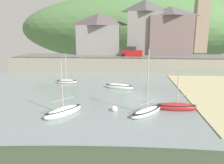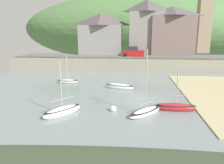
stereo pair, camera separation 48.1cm
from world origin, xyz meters
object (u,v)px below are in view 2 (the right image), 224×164
object	(u,v)px
waterfront_building_centre	(147,27)
dinghy_open_wooden	(119,87)
waterfront_building_left	(101,33)
fishing_boat_green	(68,81)
sailboat_blue_trim	(176,107)
motorboat_with_cabin	(62,111)
waterfront_building_right	(172,30)
church_with_spire	(205,13)
sailboat_far_left	(145,112)
mooring_buoy	(113,109)
parked_car_near_slipway	(133,52)

from	to	relation	value
waterfront_building_centre	dinghy_open_wooden	size ratio (longest dim) A/B	2.89
waterfront_building_left	fishing_boat_green	world-z (taller)	waterfront_building_left
waterfront_building_left	sailboat_blue_trim	size ratio (longest dim) A/B	2.24
waterfront_building_left	motorboat_with_cabin	bearing A→B (deg)	-88.74
waterfront_building_left	waterfront_building_right	size ratio (longest dim) A/B	0.94
church_with_spire	sailboat_far_left	distance (m)	38.41
sailboat_blue_trim	sailboat_far_left	bearing A→B (deg)	-154.68
waterfront_building_left	sailboat_far_left	distance (m)	31.56
church_with_spire	mooring_buoy	xyz separation A→B (m)	(-17.60, -33.17, -11.05)
fishing_boat_green	sailboat_far_left	bearing A→B (deg)	-48.35
fishing_boat_green	dinghy_open_wooden	world-z (taller)	fishing_boat_green
waterfront_building_right	dinghy_open_wooden	xyz separation A→B (m)	(-9.88, -20.92, -7.16)
church_with_spire	dinghy_open_wooden	size ratio (longest dim) A/B	4.37
sailboat_blue_trim	mooring_buoy	distance (m)	5.98
sailboat_blue_trim	sailboat_far_left	world-z (taller)	sailboat_far_left
waterfront_building_centre	dinghy_open_wooden	bearing A→B (deg)	-102.28
dinghy_open_wooden	sailboat_far_left	xyz separation A→B (m)	(2.89, -8.85, -0.01)
sailboat_far_left	sailboat_blue_trim	bearing A→B (deg)	-22.49
dinghy_open_wooden	mooring_buoy	xyz separation A→B (m)	(-0.09, -8.25, -0.07)
fishing_boat_green	sailboat_blue_trim	distance (m)	16.89
waterfront_building_centre	fishing_boat_green	world-z (taller)	waterfront_building_centre
waterfront_building_centre	waterfront_building_right	bearing A→B (deg)	-0.00
fishing_boat_green	dinghy_open_wooden	size ratio (longest dim) A/B	1.09
waterfront_building_left	waterfront_building_right	xyz separation A→B (m)	(15.15, -0.00, 0.61)
fishing_boat_green	dinghy_open_wooden	xyz separation A→B (m)	(7.69, -2.63, 0.03)
sailboat_blue_trim	mooring_buoy	world-z (taller)	sailboat_blue_trim
parked_car_near_slipway	mooring_buoy	world-z (taller)	parked_car_near_slipway
sailboat_blue_trim	motorboat_with_cabin	bearing A→B (deg)	-168.08
sailboat_blue_trim	mooring_buoy	bearing A→B (deg)	-172.14
motorboat_with_cabin	fishing_boat_green	xyz separation A→B (m)	(-3.09, 12.22, -0.09)
waterfront_building_centre	waterfront_building_right	world-z (taller)	waterfront_building_centre
waterfront_building_left	parked_car_near_slipway	world-z (taller)	waterfront_building_left
parked_car_near_slipway	mooring_buoy	distance (m)	24.93
waterfront_building_left	waterfront_building_centre	world-z (taller)	waterfront_building_centre
waterfront_building_left	sailboat_blue_trim	bearing A→B (deg)	-68.65
mooring_buoy	waterfront_building_right	bearing A→B (deg)	71.13
waterfront_building_left	dinghy_open_wooden	xyz separation A→B (m)	(5.27, -20.92, -6.55)
waterfront_building_left	mooring_buoy	world-z (taller)	waterfront_building_left
fishing_boat_green	waterfront_building_centre	bearing A→B (deg)	55.21
waterfront_building_left	church_with_spire	world-z (taller)	church_with_spire
waterfront_building_left	dinghy_open_wooden	bearing A→B (deg)	-75.85
church_with_spire	sailboat_blue_trim	bearing A→B (deg)	-109.81
waterfront_building_right	parked_car_near_slipway	bearing A→B (deg)	-150.72
waterfront_building_right	parked_car_near_slipway	size ratio (longest dim) A/B	2.32
mooring_buoy	motorboat_with_cabin	bearing A→B (deg)	-163.47
church_with_spire	motorboat_with_cabin	distance (m)	42.42
sailboat_far_left	parked_car_near_slipway	world-z (taller)	sailboat_far_left
waterfront_building_centre	waterfront_building_right	distance (m)	5.38
fishing_boat_green	sailboat_blue_trim	bearing A→B (deg)	-37.82
waterfront_building_right	dinghy_open_wooden	world-z (taller)	waterfront_building_right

